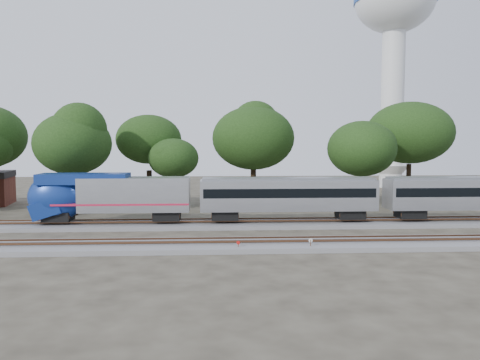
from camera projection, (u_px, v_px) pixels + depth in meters
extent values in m
plane|color=#383328|center=(203.00, 238.00, 42.56)|extent=(160.00, 160.00, 0.00)
cube|color=slate|center=(205.00, 224.00, 48.52)|extent=(160.00, 5.00, 0.40)
cube|color=brown|center=(205.00, 221.00, 47.77)|extent=(160.00, 0.08, 0.15)
cube|color=brown|center=(205.00, 219.00, 49.20)|extent=(160.00, 0.08, 0.15)
cube|color=slate|center=(202.00, 245.00, 38.57)|extent=(160.00, 5.00, 0.40)
cube|color=brown|center=(202.00, 242.00, 37.81)|extent=(160.00, 0.08, 0.15)
cube|color=brown|center=(202.00, 238.00, 39.24)|extent=(160.00, 0.08, 0.15)
cube|color=#B6B8BD|center=(135.00, 194.00, 47.89)|extent=(11.11, 3.14, 3.46)
ellipsoid|color=navy|center=(56.00, 197.00, 47.49)|extent=(5.66, 3.27, 4.82)
cube|color=navy|center=(84.00, 179.00, 47.49)|extent=(8.91, 3.08, 1.05)
cube|color=black|center=(61.00, 187.00, 47.43)|extent=(0.47, 2.41, 1.37)
cube|color=#B51B3A|center=(123.00, 203.00, 47.89)|extent=(13.63, 3.18, 0.19)
cube|color=black|center=(58.00, 216.00, 47.65)|extent=(2.73, 2.31, 0.94)
cube|color=black|center=(167.00, 215.00, 48.23)|extent=(2.73, 2.31, 0.94)
cube|color=#B6B8BD|center=(288.00, 195.00, 48.74)|extent=(18.24, 3.14, 3.14)
cube|color=black|center=(288.00, 192.00, 48.72)|extent=(17.61, 3.19, 0.94)
cube|color=gray|center=(288.00, 179.00, 48.61)|extent=(17.82, 2.52, 0.37)
cube|color=black|center=(225.00, 215.00, 48.55)|extent=(2.73, 2.31, 0.94)
cube|color=black|center=(350.00, 214.00, 49.25)|extent=(2.73, 2.31, 0.94)
cube|color=#B6B8BD|center=(471.00, 194.00, 49.78)|extent=(18.24, 3.14, 3.14)
cube|color=black|center=(471.00, 191.00, 49.76)|extent=(17.61, 3.19, 0.94)
cube|color=gray|center=(472.00, 179.00, 49.65)|extent=(17.82, 2.52, 0.37)
cube|color=black|center=(410.00, 213.00, 49.59)|extent=(2.73, 2.31, 0.94)
cylinder|color=#512D19|center=(238.00, 247.00, 37.11)|extent=(0.05, 0.05, 0.78)
cylinder|color=red|center=(238.00, 243.00, 37.08)|extent=(0.27, 0.13, 0.28)
cylinder|color=#512D19|center=(311.00, 245.00, 37.40)|extent=(0.06, 0.06, 0.92)
cylinder|color=silver|center=(311.00, 240.00, 37.37)|extent=(0.33, 0.06, 0.33)
cube|color=#512D19|center=(280.00, 248.00, 37.71)|extent=(0.55, 0.39, 0.30)
cylinder|color=silver|center=(392.00, 109.00, 90.03)|extent=(4.32, 4.32, 30.27)
cone|color=silver|center=(390.00, 176.00, 91.05)|extent=(6.92, 6.92, 4.32)
cylinder|color=black|center=(74.00, 196.00, 55.87)|extent=(0.70, 0.70, 4.61)
ellipsoid|color=#1A3210|center=(73.00, 144.00, 55.37)|extent=(8.70, 8.70, 7.39)
cylinder|color=black|center=(149.00, 188.00, 63.95)|extent=(0.70, 0.70, 4.92)
ellipsoid|color=#1A3210|center=(149.00, 139.00, 63.42)|extent=(9.28, 9.28, 7.89)
cylinder|color=black|center=(174.00, 196.00, 60.71)|extent=(0.70, 0.70, 3.60)
ellipsoid|color=#1A3210|center=(173.00, 158.00, 60.32)|extent=(6.79, 6.79, 5.77)
cylinder|color=black|center=(253.00, 185.00, 68.08)|extent=(0.70, 0.70, 5.04)
ellipsoid|color=#1A3210|center=(253.00, 138.00, 67.54)|extent=(9.50, 9.50, 8.07)
cylinder|color=black|center=(361.00, 192.00, 62.47)|extent=(0.70, 0.70, 4.25)
ellipsoid|color=#1A3210|center=(362.00, 149.00, 62.01)|extent=(8.02, 8.02, 6.81)
cylinder|color=black|center=(408.00, 182.00, 70.78)|extent=(0.70, 0.70, 5.48)
ellipsoid|color=#1A3210|center=(410.00, 133.00, 70.19)|extent=(10.33, 10.33, 8.78)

